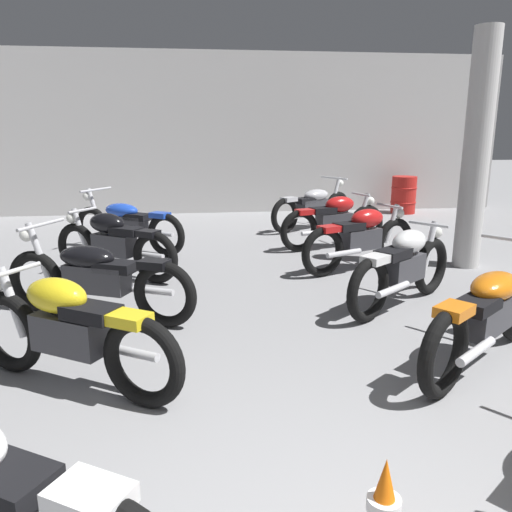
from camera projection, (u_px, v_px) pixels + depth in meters
The scene contains 12 objects.
back_wall at pixel (221, 134), 11.66m from camera, with size 13.29×0.24×3.60m, color #BCBAB7.
support_pillar at pixel (476, 152), 6.90m from camera, with size 0.36×0.36×3.20m, color #BCBAB7.
motorcycle_left_row_1 at pixel (69, 330), 3.75m from camera, with size 1.74×1.12×0.88m.
motorcycle_left_row_2 at pixel (96, 277), 5.14m from camera, with size 2.03×1.05×0.97m.
motorcycle_left_row_3 at pixel (114, 243), 6.64m from camera, with size 1.72×1.16×0.88m.
motorcycle_left_row_4 at pixel (127, 223), 8.06m from camera, with size 1.86×1.30×0.97m.
motorcycle_right_row_1 at pixel (488, 312), 4.14m from camera, with size 1.78×1.42×0.97m.
motorcycle_right_row_2 at pixel (403, 266), 5.51m from camera, with size 1.63×1.28×0.88m.
motorcycle_right_row_3 at pixel (361, 237), 6.97m from camera, with size 1.85×0.89×0.88m.
motorcycle_right_row_4 at pixel (335, 220), 8.30m from camera, with size 1.91×0.76×0.88m.
motorcycle_right_row_5 at pixel (313, 206), 9.94m from camera, with size 1.86×1.30×0.97m.
oil_drum at pixel (404, 195), 11.82m from camera, with size 0.59×0.59×0.85m.
Camera 1 is at (-0.66, -1.28, 1.89)m, focal length 35.71 mm.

